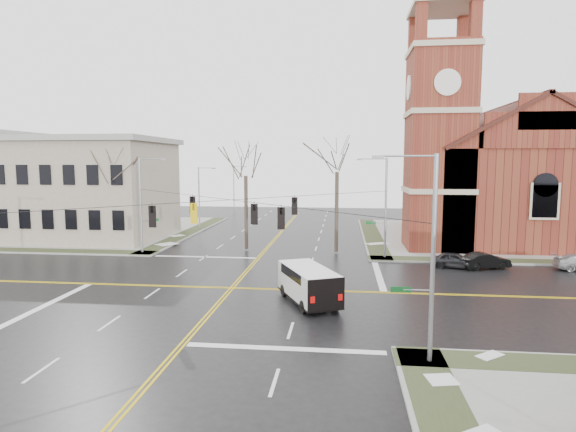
# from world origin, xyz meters

# --- Properties ---
(ground) EXTENTS (120.00, 120.00, 0.00)m
(ground) POSITION_xyz_m (0.00, 0.00, 0.00)
(ground) COLOR black
(ground) RESTS_ON ground
(sidewalks) EXTENTS (80.00, 80.00, 0.17)m
(sidewalks) POSITION_xyz_m (0.00, 0.00, 0.08)
(sidewalks) COLOR gray
(sidewalks) RESTS_ON ground
(road_markings) EXTENTS (100.00, 100.00, 0.01)m
(road_markings) POSITION_xyz_m (0.00, 0.00, 0.01)
(road_markings) COLOR gold
(road_markings) RESTS_ON ground
(church) EXTENTS (24.28, 27.48, 27.50)m
(church) POSITION_xyz_m (24.76, 24.78, 8.43)
(church) COLOR maroon
(church) RESTS_ON ground
(civic_building_a) EXTENTS (18.00, 14.00, 11.00)m
(civic_building_a) POSITION_xyz_m (-22.00, 20.00, 5.50)
(civic_building_a) COLOR gray
(civic_building_a) RESTS_ON ground
(signal_pole_ne) EXTENTS (2.75, 0.22, 9.00)m
(signal_pole_ne) POSITION_xyz_m (11.32, 11.50, 4.95)
(signal_pole_ne) COLOR gray
(signal_pole_ne) RESTS_ON ground
(signal_pole_nw) EXTENTS (2.75, 0.22, 9.00)m
(signal_pole_nw) POSITION_xyz_m (-11.32, 11.50, 4.95)
(signal_pole_nw) COLOR gray
(signal_pole_nw) RESTS_ON ground
(signal_pole_se) EXTENTS (2.75, 0.22, 9.00)m
(signal_pole_se) POSITION_xyz_m (11.32, -11.50, 4.95)
(signal_pole_se) COLOR gray
(signal_pole_se) RESTS_ON ground
(span_wires) EXTENTS (23.02, 23.02, 0.03)m
(span_wires) POSITION_xyz_m (0.00, 0.00, 6.20)
(span_wires) COLOR black
(span_wires) RESTS_ON ground
(traffic_signals) EXTENTS (8.21, 8.26, 1.30)m
(traffic_signals) POSITION_xyz_m (-0.00, -0.67, 5.45)
(traffic_signals) COLOR black
(traffic_signals) RESTS_ON ground
(streetlight_north_a) EXTENTS (2.30, 0.20, 8.00)m
(streetlight_north_a) POSITION_xyz_m (-10.65, 28.00, 4.47)
(streetlight_north_a) COLOR gray
(streetlight_north_a) RESTS_ON ground
(streetlight_north_b) EXTENTS (2.30, 0.20, 8.00)m
(streetlight_north_b) POSITION_xyz_m (-10.65, 48.00, 4.47)
(streetlight_north_b) COLOR gray
(streetlight_north_b) RESTS_ON ground
(cargo_van) EXTENTS (4.49, 6.23, 2.22)m
(cargo_van) POSITION_xyz_m (5.48, -2.73, 1.32)
(cargo_van) COLOR white
(cargo_van) RESTS_ON ground
(parked_car_a) EXTENTS (4.12, 2.58, 1.31)m
(parked_car_a) POSITION_xyz_m (16.98, 8.38, 0.65)
(parked_car_a) COLOR black
(parked_car_a) RESTS_ON ground
(parked_car_b) EXTENTS (4.31, 2.65, 1.34)m
(parked_car_b) POSITION_xyz_m (19.41, 8.34, 0.67)
(parked_car_b) COLOR black
(parked_car_b) RESTS_ON ground
(tree_nw_far) EXTENTS (4.00, 4.00, 10.23)m
(tree_nw_far) POSITION_xyz_m (-14.56, 13.30, 7.42)
(tree_nw_far) COLOR #342C21
(tree_nw_far) RESTS_ON ground
(tree_nw_near) EXTENTS (4.00, 4.00, 10.92)m
(tree_nw_near) POSITION_xyz_m (-1.85, 14.30, 7.91)
(tree_nw_near) COLOR #342C21
(tree_nw_near) RESTS_ON ground
(tree_ne) EXTENTS (4.00, 4.00, 11.53)m
(tree_ne) POSITION_xyz_m (7.08, 13.79, 8.35)
(tree_ne) COLOR #342C21
(tree_ne) RESTS_ON ground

